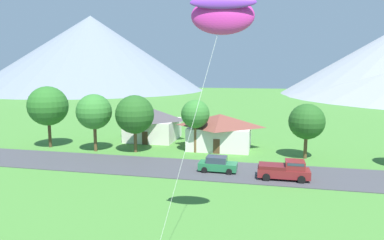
# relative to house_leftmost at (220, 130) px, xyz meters

# --- Properties ---
(road_strip) EXTENTS (160.00, 7.70, 0.08)m
(road_strip) POSITION_rel_house_leftmost_xyz_m (2.19, -11.25, -2.51)
(road_strip) COLOR #424247
(road_strip) RESTS_ON ground
(mountain_east_ridge) EXTENTS (120.79, 120.79, 39.86)m
(mountain_east_ridge) POSITION_rel_house_leftmost_xyz_m (-86.73, 123.05, 17.38)
(mountain_east_ridge) COLOR slate
(mountain_east_ridge) RESTS_ON ground
(house_leftmost) EXTENTS (9.29, 7.68, 4.93)m
(house_leftmost) POSITION_rel_house_leftmost_xyz_m (0.00, 0.00, 0.00)
(house_leftmost) COLOR silver
(house_leftmost) RESTS_ON ground
(house_left_center) EXTENTS (8.15, 8.27, 5.03)m
(house_left_center) POSITION_rel_house_leftmost_xyz_m (-11.34, 3.51, 0.05)
(house_left_center) COLOR silver
(house_left_center) RESTS_ON ground
(tree_near_left) EXTENTS (5.24, 5.24, 7.84)m
(tree_near_left) POSITION_rel_house_leftmost_xyz_m (-10.98, -5.01, 2.65)
(tree_near_left) COLOR brown
(tree_near_left) RESTS_ON ground
(tree_center) EXTENTS (4.83, 4.83, 7.94)m
(tree_center) POSITION_rel_house_leftmost_xyz_m (-16.62, -5.67, 2.95)
(tree_center) COLOR brown
(tree_center) RESTS_ON ground
(tree_right_of_center) EXTENTS (4.49, 4.49, 7.01)m
(tree_right_of_center) POSITION_rel_house_leftmost_xyz_m (11.40, -3.55, 2.19)
(tree_right_of_center) COLOR brown
(tree_right_of_center) RESTS_ON ground
(tree_near_right) EXTENTS (3.86, 3.86, 7.22)m
(tree_near_right) POSITION_rel_house_leftmost_xyz_m (-2.93, -3.42, 2.70)
(tree_near_right) COLOR brown
(tree_near_right) RESTS_ON ground
(tree_far_right) EXTENTS (5.66, 5.66, 8.89)m
(tree_far_right) POSITION_rel_house_leftmost_xyz_m (-24.29, -4.83, 3.48)
(tree_far_right) COLOR #4C3823
(tree_far_right) RESTS_ON ground
(parked_car_green_west_end) EXTENTS (4.24, 2.15, 1.68)m
(parked_car_green_west_end) POSITION_rel_house_leftmost_xyz_m (1.30, -11.65, -1.69)
(parked_car_green_west_end) COLOR #237042
(parked_car_green_west_end) RESTS_ON road_strip
(pickup_truck_maroon_west_side) EXTENTS (5.21, 2.33, 1.99)m
(pickup_truck_maroon_west_side) POSITION_rel_house_leftmost_xyz_m (8.41, -12.82, -1.49)
(pickup_truck_maroon_west_side) COLOR maroon
(pickup_truck_maroon_west_side) RESTS_ON road_strip
(kite_flyer_with_kite) EXTENTS (5.14, 5.13, 15.44)m
(kite_flyer_with_kite) POSITION_rel_house_leftmost_xyz_m (3.63, -27.63, 11.61)
(kite_flyer_with_kite) COLOR navy
(kite_flyer_with_kite) RESTS_ON ground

